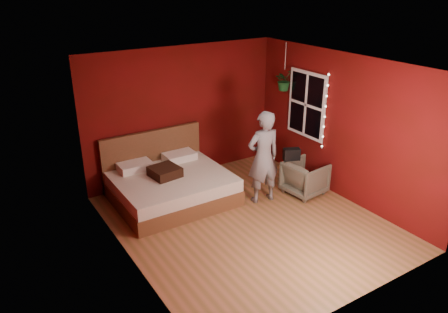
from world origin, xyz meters
TOP-DOWN VIEW (x-y plane):
  - floor at (0.00, 0.00)m, footprint 4.50×4.50m
  - room_walls at (0.00, 0.00)m, footprint 4.04×4.54m
  - window at (1.97, 0.90)m, footprint 0.05×0.97m
  - fairy_lights at (1.94, 0.37)m, footprint 0.04×0.04m
  - bed at (-0.72, 1.44)m, footprint 2.00×1.70m
  - person at (0.66, 0.50)m, footprint 0.66×0.48m
  - armchair at (1.50, 0.30)m, footprint 0.76×0.74m
  - handbag at (1.35, 0.54)m, footprint 0.34×0.26m
  - throw_pillow at (-0.82, 1.39)m, footprint 0.53×0.53m
  - hanging_plant at (1.88, 1.49)m, footprint 0.40×0.35m

SIDE VIEW (x-z plane):
  - floor at x=0.00m, z-range 0.00..0.00m
  - bed at x=-0.72m, z-range -0.26..0.84m
  - armchair at x=1.50m, z-range 0.00..0.63m
  - throw_pillow at x=-0.82m, z-range 0.50..0.67m
  - handbag at x=1.35m, z-range 0.63..0.84m
  - person at x=0.66m, z-range 0.00..1.69m
  - fairy_lights at x=1.94m, z-range 0.77..2.22m
  - window at x=1.97m, z-range 0.87..2.14m
  - room_walls at x=0.00m, z-range 0.37..2.99m
  - hanging_plant at x=1.88m, z-range 1.40..2.34m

